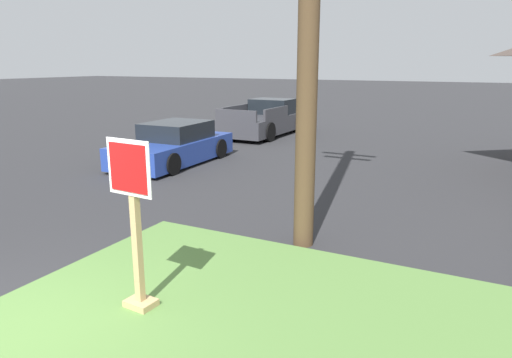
{
  "coord_description": "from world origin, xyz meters",
  "views": [
    {
      "loc": [
        4.71,
        -2.77,
        3.01
      ],
      "look_at": [
        1.0,
        4.42,
        1.0
      ],
      "focal_mm": 32.85,
      "sensor_mm": 36.0,
      "label": 1
    }
  ],
  "objects": [
    {
      "name": "grass_corner_patch",
      "position": [
        2.22,
        1.3,
        0.04
      ],
      "size": [
        5.93,
        5.27,
        0.08
      ],
      "primitive_type": "cube",
      "color": "#567F3D",
      "rests_on": "ground"
    },
    {
      "name": "stop_sign",
      "position": [
        1.03,
        1.23,
        1.07
      ],
      "size": [
        0.66,
        0.3,
        2.1
      ],
      "color": "tan",
      "rests_on": "grass_corner_patch"
    },
    {
      "name": "manhole_cover",
      "position": [
        0.04,
        2.26,
        0.01
      ],
      "size": [
        0.7,
        0.7,
        0.02
      ],
      "primitive_type": "cylinder",
      "color": "black",
      "rests_on": "ground"
    },
    {
      "name": "parked_sedan_blue",
      "position": [
        -4.02,
        8.67,
        0.54
      ],
      "size": [
        2.06,
        4.32,
        1.25
      ],
      "color": "#233D93",
      "rests_on": "ground"
    },
    {
      "name": "pickup_truck_charcoal",
      "position": [
        -4.11,
        15.23,
        0.62
      ],
      "size": [
        2.12,
        5.07,
        1.48
      ],
      "color": "#38383D",
      "rests_on": "ground"
    }
  ]
}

